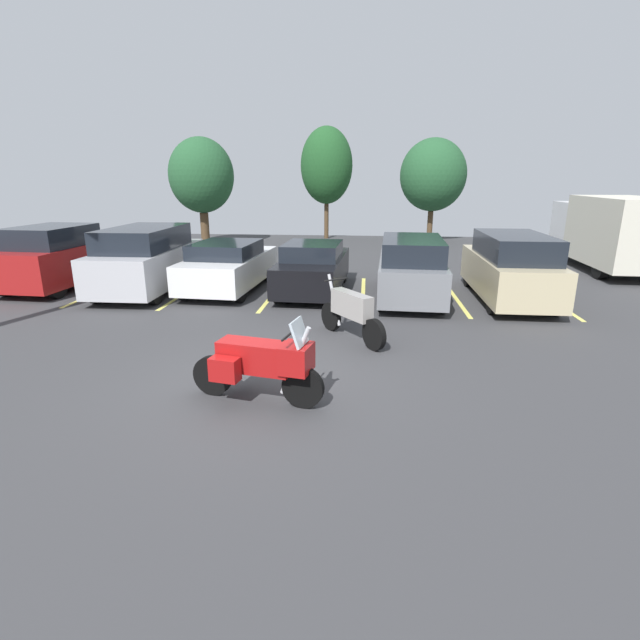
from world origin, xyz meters
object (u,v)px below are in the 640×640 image
(car_silver, at_px, (147,259))
(car_white, at_px, (229,266))
(motorcycle_second, at_px, (351,312))
(car_black, at_px, (313,268))
(car_grey, at_px, (411,268))
(car_champagne, at_px, (510,268))
(box_truck, at_px, (611,231))
(motorcycle_touring, at_px, (261,362))
(car_red, at_px, (59,257))

(car_silver, xyz_separation_m, car_white, (2.41, 0.44, -0.24))
(motorcycle_second, distance_m, car_white, 5.99)
(car_black, bearing_deg, car_grey, -11.88)
(car_black, bearing_deg, car_champagne, -5.72)
(car_champagne, distance_m, box_truck, 7.29)
(motorcycle_touring, height_order, car_red, car_red)
(motorcycle_touring, distance_m, car_black, 7.66)
(car_silver, xyz_separation_m, car_black, (5.06, 0.43, -0.26))
(car_red, distance_m, car_silver, 3.05)
(car_black, bearing_deg, car_red, -178.83)
(car_silver, bearing_deg, box_truck, 17.87)
(car_red, height_order, car_champagne, car_red)
(motorcycle_touring, distance_m, car_red, 11.06)
(car_red, distance_m, car_black, 8.11)
(motorcycle_touring, relative_size, car_champagne, 0.44)
(car_silver, height_order, box_truck, box_truck)
(car_silver, distance_m, box_truck, 16.58)
(box_truck, bearing_deg, car_white, -160.85)
(car_champagne, bearing_deg, box_truck, 45.97)
(motorcycle_second, distance_m, car_black, 4.67)
(box_truck, bearing_deg, car_black, -156.50)
(car_black, xyz_separation_m, box_truck, (10.71, 4.66, 0.74))
(car_white, bearing_deg, car_champagne, -4.02)
(car_white, bearing_deg, car_silver, -169.57)
(car_black, bearing_deg, box_truck, 23.50)
(motorcycle_second, distance_m, car_champagne, 5.87)
(car_silver, bearing_deg, car_red, 175.08)
(motorcycle_second, relative_size, car_red, 0.42)
(car_grey, bearing_deg, box_truck, 33.94)
(car_white, height_order, car_black, car_black)
(car_black, height_order, car_champagne, car_champagne)
(car_red, relative_size, box_truck, 0.68)
(motorcycle_second, relative_size, car_silver, 0.39)
(car_black, height_order, car_grey, car_grey)
(motorcycle_touring, height_order, car_grey, car_grey)
(car_black, bearing_deg, motorcycle_touring, -89.87)
(car_white, bearing_deg, car_black, -0.36)
(car_white, xyz_separation_m, car_champagne, (8.31, -0.58, 0.19))
(box_truck, bearing_deg, car_red, -165.62)
(motorcycle_touring, xyz_separation_m, car_champagne, (5.64, 7.09, 0.29))
(box_truck, bearing_deg, car_silver, -162.13)
(car_silver, distance_m, car_champagne, 10.73)
(car_white, xyz_separation_m, car_black, (2.65, -0.02, -0.02))
(car_grey, bearing_deg, car_black, 168.12)
(car_silver, bearing_deg, car_white, 10.43)
(motorcycle_second, xyz_separation_m, car_white, (-3.95, 4.50, 0.14))
(motorcycle_touring, xyz_separation_m, car_grey, (2.87, 7.05, 0.23))
(car_grey, height_order, box_truck, box_truck)
(car_red, bearing_deg, car_white, 1.91)
(motorcycle_touring, distance_m, box_truck, 16.33)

